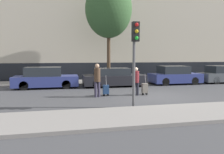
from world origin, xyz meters
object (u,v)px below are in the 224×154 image
(trolley_left, at_px, (106,90))
(traffic_light, at_px, (135,47))
(trolley_right, at_px, (145,88))
(parked_car_3, at_px, (223,75))
(parked_car_1, at_px, (113,78))
(pedestrian_right, at_px, (136,80))
(bare_tree_near_crossing, at_px, (109,9))
(parked_car_2, at_px, (174,76))
(parked_bicycle, at_px, (158,76))
(pedestrian_left, at_px, (97,78))
(parked_car_0, at_px, (45,78))

(trolley_left, relative_size, traffic_light, 0.32)
(trolley_right, bearing_deg, parked_car_3, 25.95)
(parked_car_1, xyz_separation_m, pedestrian_right, (0.43, -3.96, 0.26))
(bare_tree_near_crossing, bearing_deg, parked_car_2, -15.33)
(parked_car_3, xyz_separation_m, trolley_right, (-8.46, -4.12, -0.27))
(trolley_left, distance_m, trolley_right, 2.24)
(pedestrian_right, bearing_deg, parked_bicycle, -129.34)
(pedestrian_left, height_order, pedestrian_right, pedestrian_left)
(bare_tree_near_crossing, bearing_deg, pedestrian_left, -107.41)
(parked_car_1, xyz_separation_m, bare_tree_near_crossing, (-0.01, 1.65, 5.24))
(parked_car_3, relative_size, trolley_left, 3.45)
(trolley_left, relative_size, parked_bicycle, 0.65)
(parked_car_0, relative_size, pedestrian_left, 2.41)
(parked_car_0, bearing_deg, pedestrian_left, -53.89)
(traffic_light, xyz_separation_m, bare_tree_near_crossing, (0.59, 8.47, 3.29))
(parked_car_2, bearing_deg, bare_tree_near_crossing, 164.67)
(parked_car_2, bearing_deg, parked_car_0, -179.54)
(parked_car_0, xyz_separation_m, parked_bicycle, (9.35, 1.99, -0.19))
(pedestrian_left, xyz_separation_m, traffic_light, (1.18, -2.85, 1.55))
(pedestrian_left, relative_size, bare_tree_near_crossing, 0.23)
(parked_car_2, height_order, trolley_right, parked_car_2)
(trolley_left, height_order, parked_bicycle, trolley_left)
(parked_car_3, xyz_separation_m, parked_bicycle, (-4.89, 1.96, -0.17))
(pedestrian_right, xyz_separation_m, parked_bicycle, (4.11, 6.12, -0.40))
(parked_car_1, bearing_deg, trolley_right, -75.95)
(parked_bicycle, relative_size, bare_tree_near_crossing, 0.22)
(parked_car_3, height_order, bare_tree_near_crossing, bare_tree_near_crossing)
(pedestrian_right, xyz_separation_m, trolley_right, (0.55, 0.05, -0.51))
(parked_car_3, distance_m, parked_bicycle, 5.27)
(pedestrian_right, bearing_deg, parked_car_0, -43.73)
(parked_car_0, distance_m, parked_car_2, 9.87)
(trolley_left, xyz_separation_m, trolley_right, (2.24, -0.13, 0.02))
(parked_car_0, bearing_deg, parked_bicycle, 11.99)
(trolley_right, distance_m, parked_bicycle, 7.04)
(trolley_left, height_order, traffic_light, traffic_light)
(pedestrian_right, bearing_deg, pedestrian_left, -4.85)
(pedestrian_right, bearing_deg, parked_car_1, -89.24)
(parked_bicycle, bearing_deg, traffic_light, -119.77)
(trolley_left, distance_m, pedestrian_right, 1.78)
(parked_car_1, bearing_deg, parked_bicycle, 25.51)
(pedestrian_left, bearing_deg, bare_tree_near_crossing, -128.82)
(pedestrian_left, bearing_deg, trolley_left, 179.94)
(parked_car_3, height_order, pedestrian_right, pedestrian_right)
(trolley_right, height_order, traffic_light, traffic_light)
(parked_car_2, xyz_separation_m, traffic_light, (-5.66, -7.08, 1.92))
(parked_car_1, height_order, parked_bicycle, parked_car_1)
(parked_car_0, xyz_separation_m, bare_tree_near_crossing, (4.80, 1.47, 5.20))
(trolley_left, bearing_deg, pedestrian_right, -5.98)
(traffic_light, bearing_deg, pedestrian_left, 112.44)
(parked_car_3, xyz_separation_m, pedestrian_right, (-9.00, -4.17, 0.23))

